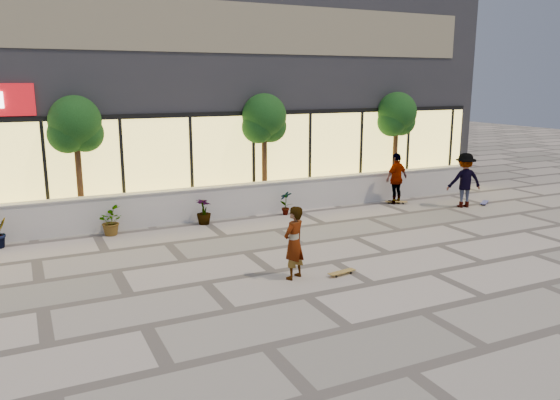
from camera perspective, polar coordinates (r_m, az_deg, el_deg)
name	(u,v)px	position (r m, az deg, el deg)	size (l,w,h in m)	color
ground	(306,296)	(11.33, 2.78, -10.01)	(80.00, 80.00, 0.00)	#AA9E93
planter_wall	(201,204)	(17.38, -8.21, -0.38)	(22.00, 0.42, 1.04)	beige
retail_building	(156,83)	(22.27, -12.87, 11.85)	(24.00, 9.17, 8.50)	#27272C
shrub_b	(0,233)	(16.15, -27.25, -3.06)	(0.45, 0.36, 0.81)	#123511
shrub_c	(109,221)	(16.28, -17.39, -2.13)	(0.73, 0.63, 0.81)	#123511
shrub_d	(204,211)	(16.87, -7.96, -1.18)	(0.45, 0.45, 0.81)	#123511
shrub_e	(286,203)	(17.89, 0.61, -0.29)	(0.43, 0.29, 0.81)	#123511
tree_midwest	(76,128)	(17.03, -20.59, 7.09)	(1.60, 1.50, 3.92)	#492A1A
tree_mideast	(264,121)	(18.55, -1.66, 8.22)	(1.60, 1.50, 3.92)	#492A1A
tree_east	(397,117)	(21.38, 12.09, 8.50)	(1.60, 1.50, 3.92)	#492A1A
skater_center	(294,243)	(12.04, 1.47, -4.49)	(0.60, 0.39, 1.65)	white
skater_right_near	(396,179)	(19.87, 12.07, 2.21)	(1.07, 0.45, 1.83)	silver
skater_right_far	(464,180)	(19.97, 18.72, 1.97)	(1.22, 0.70, 1.89)	#9C3A1C
skateboard_center	(342,272)	(12.54, 6.49, -7.49)	(0.72, 0.28, 0.08)	brown
skateboard_right_near	(396,202)	(19.99, 12.05, -0.18)	(0.78, 0.57, 0.09)	olive
skateboard_right_far	(485,202)	(20.81, 20.59, -0.23)	(0.69, 0.55, 0.09)	#4C4E8B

